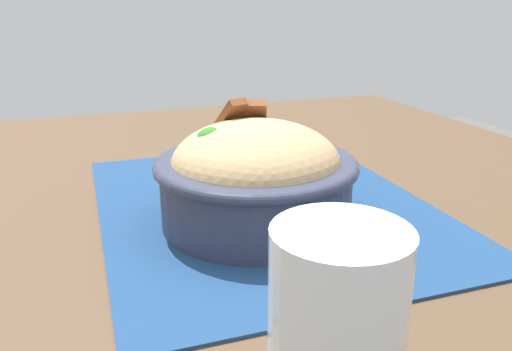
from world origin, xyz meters
TOP-DOWN VIEW (x-y plane):
  - table at (0.00, 0.00)m, footprint 1.07×0.99m
  - placemat at (-0.03, 0.00)m, footprint 0.44×0.36m
  - bowl at (-0.07, 0.02)m, footprint 0.22×0.22m
  - fork at (0.08, -0.02)m, footprint 0.04×0.13m
  - drinking_glass at (-0.30, 0.06)m, footprint 0.08×0.08m

SIDE VIEW (x-z plane):
  - table at x=0.00m, z-range 0.31..1.06m
  - placemat at x=-0.03m, z-range 0.75..0.75m
  - fork at x=0.08m, z-range 0.75..0.76m
  - drinking_glass at x=-0.30m, z-range 0.75..0.85m
  - bowl at x=-0.07m, z-range 0.74..0.87m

